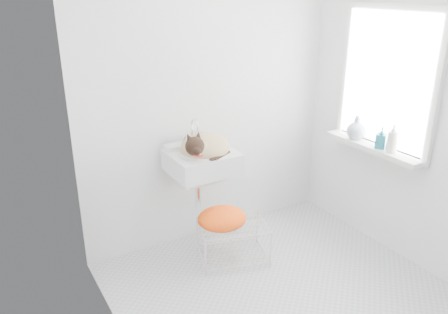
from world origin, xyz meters
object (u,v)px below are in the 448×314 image
bottle_c (355,139)px  bottle_b (380,148)px  cat (205,147)px  wire_rack (233,242)px  sink (202,152)px  bottle_a (391,152)px

bottle_c → bottle_b: bearing=-90.0°
cat → wire_rack: 0.78m
sink → bottle_c: 1.27m
bottle_a → bottle_c: (0.00, 0.36, 0.00)m
cat → bottle_b: bearing=-38.9°
bottle_b → sink: bearing=153.3°
cat → bottle_a: (1.21, -0.70, -0.04)m
bottle_a → bottle_c: bearing=90.0°
sink → wire_rack: bearing=-58.2°
wire_rack → bottle_a: size_ratio=2.73×
bottle_b → wire_rack: bearing=160.2°
sink → bottle_a: bearing=-30.5°
wire_rack → bottle_c: 1.29m
wire_rack → bottle_a: bearing=-24.5°
bottle_c → cat: bearing=164.2°
sink → bottle_a: 1.42m
bottle_b → bottle_c: (0.00, 0.26, 0.00)m
cat → wire_rack: bearing=-71.3°
cat → bottle_c: 1.25m
cat → bottle_c: (1.21, -0.34, -0.04)m
cat → bottle_b: size_ratio=2.74×
sink → wire_rack: (0.14, -0.23, -0.70)m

